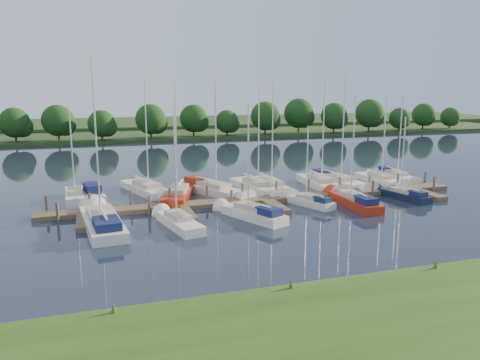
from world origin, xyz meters
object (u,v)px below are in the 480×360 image
object	(u,v)px
motorboat	(93,195)
sailboat_n_5	(257,188)
sailboat_n_0	(75,197)
dock	(267,201)
sailboat_s_2	(252,215)

from	to	relation	value
motorboat	sailboat_n_5	world-z (taller)	sailboat_n_5
sailboat_n_0	motorboat	world-z (taller)	sailboat_n_0
dock	sailboat_s_2	world-z (taller)	sailboat_s_2
sailboat_n_0	dock	bearing A→B (deg)	155.63
dock	sailboat_n_0	xyz separation A→B (m)	(-16.89, 6.73, 0.08)
sailboat_n_5	motorboat	bearing A→B (deg)	-14.96
sailboat_n_0	sailboat_s_2	world-z (taller)	sailboat_s_2
dock	sailboat_s_2	bearing A→B (deg)	-124.22
sailboat_n_0	sailboat_n_5	bearing A→B (deg)	172.45
dock	sailboat_n_5	size ratio (longest dim) A/B	3.51
sailboat_n_0	motorboat	size ratio (longest dim) A/B	1.65
dock	sailboat_n_0	world-z (taller)	sailboat_n_0
motorboat	sailboat_n_5	size ratio (longest dim) A/B	0.50
sailboat_n_0	motorboat	bearing A→B (deg)	172.78
motorboat	sailboat_s_2	size ratio (longest dim) A/B	0.59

